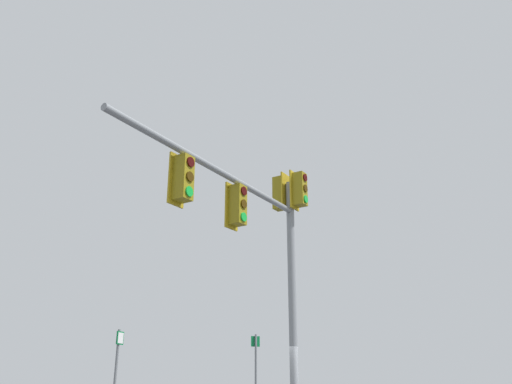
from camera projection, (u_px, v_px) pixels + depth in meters
name	position (u px, v px, depth m)	size (l,w,h in m)	color
signal_mast_assembly	(263.00, 230.00, 12.35)	(4.57, 5.49, 6.98)	gray
route_sign_primary	(256.00, 380.00, 15.80)	(0.10, 0.28, 3.09)	slate
route_sign_secondary	(115.00, 381.00, 12.95)	(0.27, 0.21, 2.96)	slate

